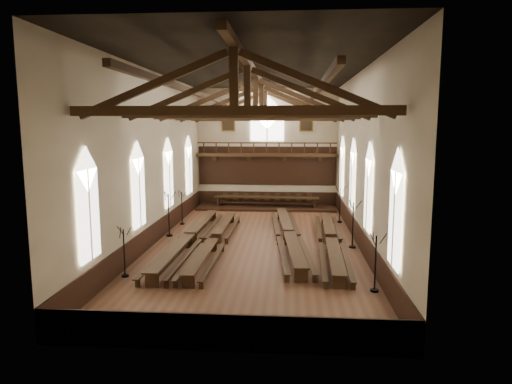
# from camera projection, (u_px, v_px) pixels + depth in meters

# --- Properties ---
(ground) EXTENTS (26.00, 26.00, 0.00)m
(ground) POSITION_uv_depth(u_px,v_px,m) (256.00, 243.00, 26.84)
(ground) COLOR brown
(ground) RESTS_ON ground
(room_walls) EXTENTS (26.00, 26.00, 26.00)m
(room_walls) POSITION_uv_depth(u_px,v_px,m) (256.00, 133.00, 25.90)
(room_walls) COLOR beige
(room_walls) RESTS_ON ground
(wainscot_band) EXTENTS (12.00, 26.00, 1.20)m
(wainscot_band) POSITION_uv_depth(u_px,v_px,m) (256.00, 234.00, 26.75)
(wainscot_band) COLOR black
(wainscot_band) RESTS_ON ground
(side_windows) EXTENTS (11.85, 19.80, 4.50)m
(side_windows) POSITION_uv_depth(u_px,v_px,m) (256.00, 180.00, 26.29)
(side_windows) COLOR white
(side_windows) RESTS_ON room_walls
(end_window) EXTENTS (2.80, 0.12, 3.80)m
(end_window) POSITION_uv_depth(u_px,v_px,m) (267.00, 121.00, 38.51)
(end_window) COLOR white
(end_window) RESTS_ON room_walls
(minstrels_gallery) EXTENTS (11.80, 1.24, 3.70)m
(minstrels_gallery) POSITION_uv_depth(u_px,v_px,m) (267.00, 161.00, 38.76)
(minstrels_gallery) COLOR #3B2712
(minstrels_gallery) RESTS_ON room_walls
(portraits) EXTENTS (7.75, 0.09, 1.45)m
(portraits) POSITION_uv_depth(u_px,v_px,m) (267.00, 123.00, 38.53)
(portraits) COLOR brown
(portraits) RESTS_ON room_walls
(roof_trusses) EXTENTS (11.70, 25.70, 2.80)m
(roof_trusses) POSITION_uv_depth(u_px,v_px,m) (256.00, 102.00, 25.64)
(roof_trusses) COLOR #3B2712
(roof_trusses) RESTS_ON room_walls
(refectory_row_a) EXTENTS (1.64, 14.46, 0.75)m
(refectory_row_a) POSITION_uv_depth(u_px,v_px,m) (190.00, 237.00, 26.25)
(refectory_row_a) COLOR #3B2712
(refectory_row_a) RESTS_ON ground
(refectory_row_b) EXTENTS (1.42, 13.77, 0.68)m
(refectory_row_b) POSITION_uv_depth(u_px,v_px,m) (215.00, 239.00, 25.87)
(refectory_row_b) COLOR #3B2712
(refectory_row_b) RESTS_ON ground
(refectory_row_c) EXTENTS (2.08, 14.48, 0.75)m
(refectory_row_c) POSITION_uv_depth(u_px,v_px,m) (288.00, 234.00, 26.94)
(refectory_row_c) COLOR #3B2712
(refectory_row_c) RESTS_ON ground
(refectory_row_d) EXTENTS (1.64, 14.00, 0.70)m
(refectory_row_d) POSITION_uv_depth(u_px,v_px,m) (331.00, 239.00, 25.84)
(refectory_row_d) COLOR #3B2712
(refectory_row_d) RESTS_ON ground
(dais) EXTENTS (11.40, 2.93, 0.20)m
(dais) POSITION_uv_depth(u_px,v_px,m) (266.00, 207.00, 38.07)
(dais) COLOR black
(dais) RESTS_ON ground
(high_table) EXTENTS (8.76, 1.45, 0.82)m
(high_table) POSITION_uv_depth(u_px,v_px,m) (266.00, 198.00, 37.95)
(high_table) COLOR #3B2712
(high_table) RESTS_ON dais
(high_chairs) EXTENTS (7.64, 0.44, 0.97)m
(high_chairs) POSITION_uv_depth(u_px,v_px,m) (267.00, 198.00, 38.81)
(high_chairs) COLOR #3B2712
(high_chairs) RESTS_ON dais
(candelabrum_left_near) EXTENTS (0.71, 0.68, 2.36)m
(candelabrum_left_near) POSITION_uv_depth(u_px,v_px,m) (125.00, 262.00, 20.86)
(candelabrum_left_near) COLOR black
(candelabrum_left_near) RESTS_ON ground
(candelabrum_left_mid) EXTENTS (0.79, 0.87, 2.85)m
(candelabrum_left_mid) POSITION_uv_depth(u_px,v_px,m) (169.00, 223.00, 28.51)
(candelabrum_left_mid) COLOR black
(candelabrum_left_mid) RESTS_ON ground
(candelabrum_left_far) EXTENTS (0.66, 0.74, 2.41)m
(candelabrum_left_far) POSITION_uv_depth(u_px,v_px,m) (182.00, 214.00, 31.94)
(candelabrum_left_far) COLOR black
(candelabrum_left_far) RESTS_ON ground
(candelabrum_right_near) EXTENTS (0.74, 0.76, 2.53)m
(candelabrum_right_near) POSITION_uv_depth(u_px,v_px,m) (375.00, 274.00, 18.98)
(candelabrum_right_near) COLOR black
(candelabrum_right_near) RESTS_ON ground
(candelabrum_right_mid) EXTENTS (0.74, 0.85, 2.76)m
(candelabrum_right_mid) POSITION_uv_depth(u_px,v_px,m) (353.00, 233.00, 25.81)
(candelabrum_right_mid) COLOR black
(candelabrum_right_mid) RESTS_ON ground
(candelabrum_right_far) EXTENTS (0.80, 0.78, 2.67)m
(candelabrum_right_far) POSITION_uv_depth(u_px,v_px,m) (340.00, 211.00, 32.56)
(candelabrum_right_far) COLOR black
(candelabrum_right_far) RESTS_ON ground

